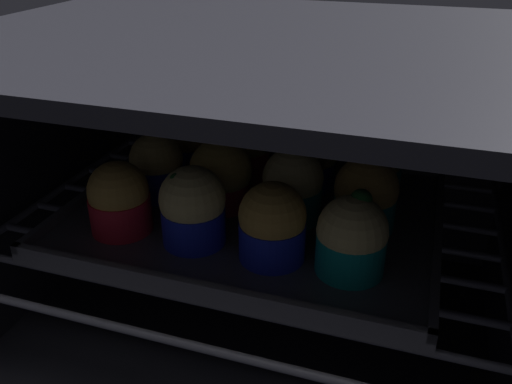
{
  "coord_description": "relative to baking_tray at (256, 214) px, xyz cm",
  "views": [
    {
      "loc": [
        16.99,
        -27.33,
        45.47
      ],
      "look_at": [
        0.0,
        23.89,
        17.54
      ],
      "focal_mm": 37.6,
      "sensor_mm": 36.0,
      "label": 1
    }
  ],
  "objects": [
    {
      "name": "muffin_row1_col1",
      "position": [
        -4.22,
        -0.08,
        4.31
      ],
      "size": [
        7.2,
        7.2,
        8.14
      ],
      "color": "red",
      "rests_on": "baking_tray"
    },
    {
      "name": "muffin_row2_col3",
      "position": [
        12.04,
        8.16,
        4.07
      ],
      "size": [
        6.57,
        6.57,
        7.77
      ],
      "color": "#0C8C84",
      "rests_on": "baking_tray"
    },
    {
      "name": "muffin_row2_col2",
      "position": [
        4.18,
        8.38,
        4.23
      ],
      "size": [
        6.96,
        6.96,
        8.01
      ],
      "color": "#1928B7",
      "rests_on": "baking_tray"
    },
    {
      "name": "muffin_row1_col2",
      "position": [
        4.31,
        -0.22,
        4.4
      ],
      "size": [
        6.71,
        6.71,
        8.22
      ],
      "color": "#0C8C84",
      "rests_on": "baking_tray"
    },
    {
      "name": "oven_cavity",
      "position": [
        0.0,
        2.36,
        2.32
      ],
      "size": [
        59.0,
        47.0,
        37.0
      ],
      "color": "black",
      "rests_on": "ground"
    },
    {
      "name": "muffin_row0_col3",
      "position": [
        12.15,
        -8.34,
        4.12
      ],
      "size": [
        6.69,
        6.69,
        8.29
      ],
      "color": "#0C8C84",
      "rests_on": "baking_tray"
    },
    {
      "name": "muffin_row0_col1",
      "position": [
        -4.02,
        -8.26,
        4.49
      ],
      "size": [
        6.77,
        6.77,
        8.37
      ],
      "color": "#1928B7",
      "rests_on": "baking_tray"
    },
    {
      "name": "muffin_row2_col0",
      "position": [
        -12.65,
        8.63,
        4.24
      ],
      "size": [
        7.08,
        7.08,
        8.09
      ],
      "color": "#1928B7",
      "rests_on": "baking_tray"
    },
    {
      "name": "muffin_row1_col3",
      "position": [
        12.21,
        0.2,
        4.34
      ],
      "size": [
        6.84,
        6.84,
        8.13
      ],
      "color": "#0C8C84",
      "rests_on": "baking_tray"
    },
    {
      "name": "baking_tray",
      "position": [
        0.0,
        0.0,
        0.0
      ],
      "size": [
        40.93,
        32.67,
        2.2
      ],
      "color": "#4C4C51",
      "rests_on": "oven_rack"
    },
    {
      "name": "muffin_row1_col0",
      "position": [
        -12.52,
        0.17,
        4.12
      ],
      "size": [
        6.57,
        6.57,
        7.78
      ],
      "color": "#1928B7",
      "rests_on": "baking_tray"
    },
    {
      "name": "muffin_row2_col1",
      "position": [
        -4.26,
        7.9,
        4.71
      ],
      "size": [
        6.9,
        6.9,
        8.68
      ],
      "color": "red",
      "rests_on": "baking_tray"
    },
    {
      "name": "muffin_row0_col0",
      "position": [
        -12.39,
        -8.5,
        4.11
      ],
      "size": [
        6.57,
        6.57,
        7.84
      ],
      "color": "red",
      "rests_on": "baking_tray"
    },
    {
      "name": "oven_rack",
      "position": [
        0.0,
        -1.89,
        -1.08
      ],
      "size": [
        54.8,
        42.0,
        0.8
      ],
      "color": "#51515B",
      "rests_on": "oven_cavity"
    },
    {
      "name": "muffin_row0_col2",
      "position": [
        4.49,
        -8.53,
        4.25
      ],
      "size": [
        6.6,
        6.6,
        8.07
      ],
      "color": "#1928B7",
      "rests_on": "baking_tray"
    }
  ]
}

